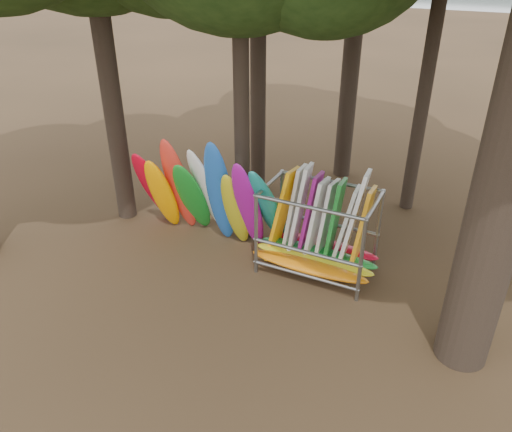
% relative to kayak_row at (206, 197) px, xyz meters
% --- Properties ---
extents(ground, '(120.00, 120.00, 0.00)m').
position_rel_kayak_row_xyz_m(ground, '(2.19, -1.95, -1.34)').
color(ground, '#47331E').
rests_on(ground, ground).
extents(lake, '(160.00, 160.00, 0.00)m').
position_rel_kayak_row_xyz_m(lake, '(2.19, 58.05, -1.34)').
color(lake, gray).
rests_on(lake, ground).
extents(kayak_row, '(4.34, 2.02, 3.24)m').
position_rel_kayak_row_xyz_m(kayak_row, '(0.00, 0.00, 0.00)').
color(kayak_row, red).
rests_on(kayak_row, ground).
extents(storage_rack, '(3.06, 1.59, 2.78)m').
position_rel_kayak_row_xyz_m(storage_rack, '(3.13, 0.01, -0.33)').
color(storage_rack, slate).
rests_on(storage_rack, ground).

